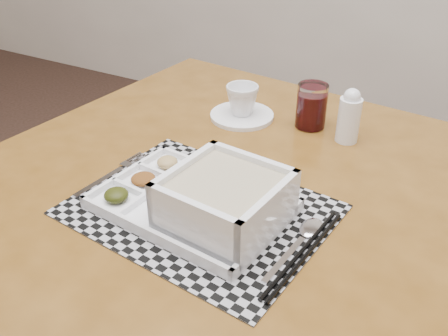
{
  "coord_description": "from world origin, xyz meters",
  "views": [
    {
      "loc": [
        0.9,
        0.02,
        1.26
      ],
      "look_at": [
        0.55,
        0.66,
        0.8
      ],
      "focal_mm": 40.0,
      "sensor_mm": 36.0,
      "label": 1
    }
  ],
  "objects_px": {
    "serving_tray": "(214,202)",
    "juice_glass": "(311,108)",
    "dining_table": "(231,210)",
    "creamer_bottle": "(349,116)",
    "cup": "(242,100)"
  },
  "relations": [
    {
      "from": "serving_tray",
      "to": "juice_glass",
      "type": "xyz_separation_m",
      "value": [
        0.02,
        0.41,
        0.01
      ]
    },
    {
      "from": "dining_table",
      "to": "juice_glass",
      "type": "height_order",
      "value": "juice_glass"
    },
    {
      "from": "dining_table",
      "to": "serving_tray",
      "type": "height_order",
      "value": "serving_tray"
    },
    {
      "from": "creamer_bottle",
      "to": "serving_tray",
      "type": "bearing_deg",
      "value": -105.93
    },
    {
      "from": "serving_tray",
      "to": "cup",
      "type": "xyz_separation_m",
      "value": [
        -0.14,
        0.38,
        0.01
      ]
    },
    {
      "from": "serving_tray",
      "to": "creamer_bottle",
      "type": "bearing_deg",
      "value": 74.07
    },
    {
      "from": "serving_tray",
      "to": "dining_table",
      "type": "bearing_deg",
      "value": 105.42
    },
    {
      "from": "serving_tray",
      "to": "juice_glass",
      "type": "relative_size",
      "value": 3.37
    },
    {
      "from": "juice_glass",
      "to": "creamer_bottle",
      "type": "bearing_deg",
      "value": -15.15
    },
    {
      "from": "dining_table",
      "to": "creamer_bottle",
      "type": "bearing_deg",
      "value": 60.28
    },
    {
      "from": "juice_glass",
      "to": "creamer_bottle",
      "type": "distance_m",
      "value": 0.1
    },
    {
      "from": "creamer_bottle",
      "to": "juice_glass",
      "type": "bearing_deg",
      "value": 164.85
    },
    {
      "from": "serving_tray",
      "to": "creamer_bottle",
      "type": "height_order",
      "value": "creamer_bottle"
    },
    {
      "from": "dining_table",
      "to": "creamer_bottle",
      "type": "distance_m",
      "value": 0.32
    },
    {
      "from": "dining_table",
      "to": "juice_glass",
      "type": "xyz_separation_m",
      "value": [
        0.05,
        0.28,
        0.12
      ]
    }
  ]
}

